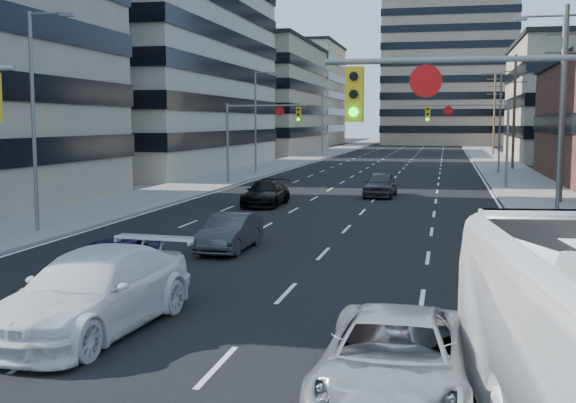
# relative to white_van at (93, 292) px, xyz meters

# --- Properties ---
(road_surface) EXTENTS (18.00, 300.00, 0.02)m
(road_surface) POSITION_rel_white_van_xyz_m (1.60, 122.29, -0.87)
(road_surface) COLOR black
(road_surface) RESTS_ON ground
(sidewalk_left) EXTENTS (5.00, 300.00, 0.15)m
(sidewalk_left) POSITION_rel_white_van_xyz_m (-9.90, 122.29, -0.81)
(sidewalk_left) COLOR slate
(sidewalk_left) RESTS_ON ground
(sidewalk_right) EXTENTS (5.00, 300.00, 0.15)m
(sidewalk_right) POSITION_rel_white_van_xyz_m (13.10, 122.29, -0.81)
(sidewalk_right) COLOR slate
(sidewalk_right) RESTS_ON ground
(office_left_mid) EXTENTS (26.00, 34.00, 28.00)m
(office_left_mid) POSITION_rel_white_van_xyz_m (-25.40, 52.29, 13.12)
(office_left_mid) COLOR #ADA089
(office_left_mid) RESTS_ON ground
(office_left_far) EXTENTS (20.00, 30.00, 16.00)m
(office_left_far) POSITION_rel_white_van_xyz_m (-22.40, 92.29, 7.12)
(office_left_far) COLOR gray
(office_left_far) RESTS_ON ground
(apartment_tower) EXTENTS (26.00, 26.00, 58.00)m
(apartment_tower) POSITION_rel_white_van_xyz_m (7.60, 142.29, 28.12)
(apartment_tower) COLOR gray
(apartment_tower) RESTS_ON ground
(bg_block_left) EXTENTS (24.00, 24.00, 20.00)m
(bg_block_left) POSITION_rel_white_van_xyz_m (-26.40, 132.29, 9.12)
(bg_block_left) COLOR #ADA089
(bg_block_left) RESTS_ON ground
(signal_near_right) EXTENTS (6.59, 0.33, 6.00)m
(signal_near_right) POSITION_rel_white_van_xyz_m (9.05, 0.28, 3.44)
(signal_near_right) COLOR slate
(signal_near_right) RESTS_ON ground
(signal_far_left) EXTENTS (6.09, 0.33, 6.00)m
(signal_far_left) POSITION_rel_white_van_xyz_m (-6.08, 37.28, 3.42)
(signal_far_left) COLOR slate
(signal_far_left) RESTS_ON ground
(signal_far_right) EXTENTS (6.09, 0.33, 6.00)m
(signal_far_right) POSITION_rel_white_van_xyz_m (9.28, 37.28, 3.42)
(signal_far_right) COLOR slate
(signal_far_right) RESTS_ON ground
(utility_pole_block) EXTENTS (2.20, 0.28, 11.00)m
(utility_pole_block) POSITION_rel_white_van_xyz_m (13.80, 28.29, 4.89)
(utility_pole_block) COLOR #4C3D2D
(utility_pole_block) RESTS_ON ground
(utility_pole_midblock) EXTENTS (2.20, 0.28, 11.00)m
(utility_pole_midblock) POSITION_rel_white_van_xyz_m (13.80, 58.29, 4.89)
(utility_pole_midblock) COLOR #4C3D2D
(utility_pole_midblock) RESTS_ON ground
(utility_pole_distant) EXTENTS (2.20, 0.28, 11.00)m
(utility_pole_distant) POSITION_rel_white_van_xyz_m (13.80, 88.29, 4.89)
(utility_pole_distant) COLOR #4C3D2D
(utility_pole_distant) RESTS_ON ground
(streetlight_left_near) EXTENTS (2.03, 0.22, 9.00)m
(streetlight_left_near) POSITION_rel_white_van_xyz_m (-8.74, 12.29, 4.17)
(streetlight_left_near) COLOR slate
(streetlight_left_near) RESTS_ON ground
(streetlight_left_mid) EXTENTS (2.03, 0.22, 9.00)m
(streetlight_left_mid) POSITION_rel_white_van_xyz_m (-8.74, 47.29, 4.17)
(streetlight_left_mid) COLOR slate
(streetlight_left_mid) RESTS_ON ground
(streetlight_left_far) EXTENTS (2.03, 0.22, 9.00)m
(streetlight_left_far) POSITION_rel_white_van_xyz_m (-8.74, 82.29, 4.17)
(streetlight_left_far) COLOR slate
(streetlight_left_far) RESTS_ON ground
(streetlight_right_near) EXTENTS (2.03, 0.22, 9.00)m
(streetlight_right_near) POSITION_rel_white_van_xyz_m (11.94, 17.29, 4.17)
(streetlight_right_near) COLOR slate
(streetlight_right_near) RESTS_ON ground
(streetlight_right_far) EXTENTS (2.03, 0.22, 9.00)m
(streetlight_right_far) POSITION_rel_white_van_xyz_m (11.94, 52.29, 4.17)
(streetlight_right_far) COLOR slate
(streetlight_right_far) RESTS_ON ground
(white_van) EXTENTS (3.00, 6.29, 1.77)m
(white_van) POSITION_rel_white_van_xyz_m (0.00, 0.00, 0.00)
(white_van) COLOR white
(white_van) RESTS_ON ground
(silver_suv) EXTENTS (2.43, 5.22, 1.45)m
(silver_suv) POSITION_rel_white_van_xyz_m (6.77, -2.73, -0.16)
(silver_suv) COLOR silver
(silver_suv) RESTS_ON ground
(sedan_blue) EXTENTS (1.95, 4.26, 1.42)m
(sedan_blue) POSITION_rel_white_van_xyz_m (-1.59, 4.08, -0.18)
(sedan_blue) COLOR #0D0E36
(sedan_blue) RESTS_ON ground
(sedan_grey_center) EXTENTS (1.48, 4.04, 1.32)m
(sedan_grey_center) POSITION_rel_white_van_xyz_m (0.00, 10.27, -0.22)
(sedan_grey_center) COLOR #333335
(sedan_grey_center) RESTS_ON ground
(sedan_black_far) EXTENTS (1.97, 4.79, 1.39)m
(sedan_black_far) POSITION_rel_white_van_xyz_m (-2.13, 24.07, -0.19)
(sedan_black_far) COLOR black
(sedan_black_far) RESTS_ON ground
(sedan_grey_right) EXTENTS (1.93, 4.56, 1.54)m
(sedan_grey_right) POSITION_rel_white_van_xyz_m (3.60, 30.28, -0.12)
(sedan_grey_right) COLOR #343436
(sedan_grey_right) RESTS_ON ground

